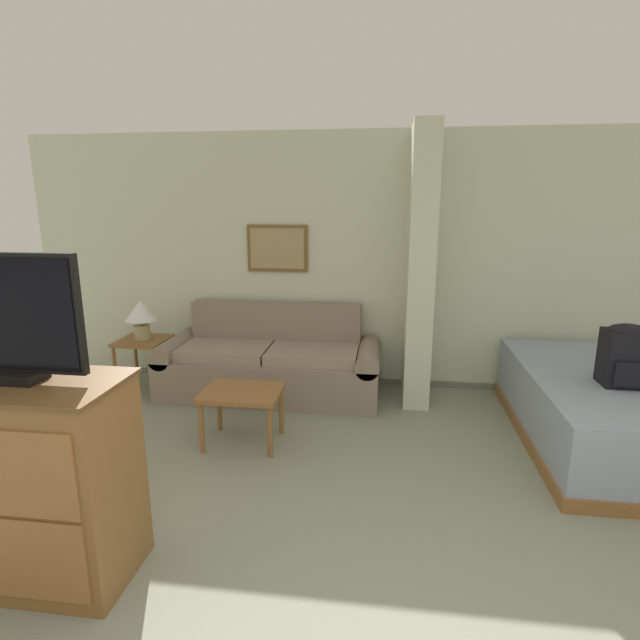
{
  "coord_description": "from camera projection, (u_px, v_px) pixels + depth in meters",
  "views": [
    {
      "loc": [
        -0.07,
        -1.32,
        1.92
      ],
      "look_at": [
        -0.55,
        2.27,
        1.05
      ],
      "focal_mm": 28.0,
      "sensor_mm": 36.0,
      "label": 1
    }
  ],
  "objects": [
    {
      "name": "table_lamp",
      "position": [
        141.0,
        314.0,
        5.04
      ],
      "size": [
        0.31,
        0.31,
        0.4
      ],
      "color": "tan",
      "rests_on": "side_table"
    },
    {
      "name": "wall_partition_pillar",
      "position": [
        420.0,
        268.0,
        4.71
      ],
      "size": [
        0.24,
        0.67,
        2.6
      ],
      "color": "beige",
      "rests_on": "ground_plane"
    },
    {
      "name": "wall_back",
      "position": [
        393.0,
        263.0,
        5.12
      ],
      "size": [
        7.76,
        0.16,
        2.6
      ],
      "color": "beige",
      "rests_on": "ground_plane"
    },
    {
      "name": "tv",
      "position": [
        8.0,
        319.0,
        2.33
      ],
      "size": [
        0.74,
        0.16,
        0.62
      ],
      "color": "black",
      "rests_on": "tv_dresser"
    },
    {
      "name": "bed",
      "position": [
        629.0,
        409.0,
        4.0
      ],
      "size": [
        1.65,
        2.1,
        0.57
      ],
      "color": "brown",
      "rests_on": "ground_plane"
    },
    {
      "name": "couch",
      "position": [
        271.0,
        363.0,
        5.05
      ],
      "size": [
        2.19,
        0.84,
        0.89
      ],
      "color": "gray",
      "rests_on": "ground_plane"
    },
    {
      "name": "tv_dresser",
      "position": [
        33.0,
        481.0,
        2.53
      ],
      "size": [
        0.99,
        0.54,
        1.07
      ],
      "color": "brown",
      "rests_on": "ground_plane"
    },
    {
      "name": "coffee_table",
      "position": [
        242.0,
        398.0,
        3.97
      ],
      "size": [
        0.62,
        0.49,
        0.45
      ],
      "color": "brown",
      "rests_on": "ground_plane"
    },
    {
      "name": "side_table",
      "position": [
        144.0,
        347.0,
        5.12
      ],
      "size": [
        0.48,
        0.48,
        0.54
      ],
      "color": "brown",
      "rests_on": "ground_plane"
    },
    {
      "name": "backpack",
      "position": [
        626.0,
        354.0,
        3.69
      ],
      "size": [
        0.31,
        0.27,
        0.47
      ],
      "color": "black",
      "rests_on": "bed"
    }
  ]
}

